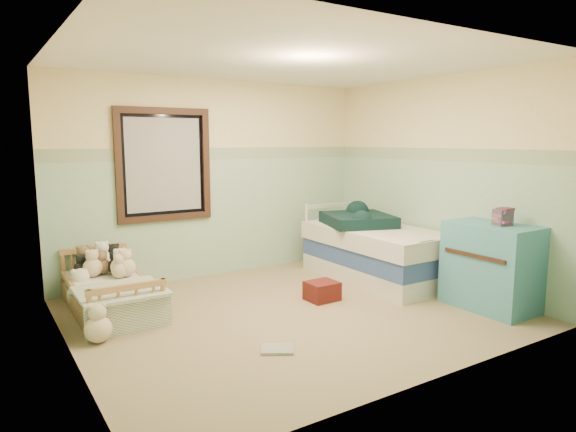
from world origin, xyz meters
TOP-DOWN VIEW (x-y plane):
  - floor at (0.00, 0.00)m, footprint 4.20×3.60m
  - ceiling at (0.00, 0.00)m, footprint 4.20×3.60m
  - wall_back at (0.00, 1.80)m, footprint 4.20×0.04m
  - wall_front at (0.00, -1.80)m, footprint 4.20×0.04m
  - wall_left at (-2.10, 0.00)m, footprint 0.04×3.60m
  - wall_right at (2.10, 0.00)m, footprint 0.04×3.60m
  - wainscot_mint at (0.00, 1.79)m, footprint 4.20×0.01m
  - border_strip at (0.00, 1.79)m, footprint 4.20×0.01m
  - window_frame at (-0.70, 1.76)m, footprint 1.16×0.06m
  - window_blinds at (-0.70, 1.77)m, footprint 0.92×0.01m
  - toddler_bed_frame at (-1.56, 1.05)m, footprint 0.73×1.45m
  - toddler_mattress at (-1.56, 1.05)m, footprint 0.66×1.39m
  - patchwork_quilt at (-1.56, 0.60)m, footprint 0.79×0.73m
  - plush_bed_brown at (-1.71, 1.55)m, footprint 0.21×0.21m
  - plush_bed_white at (-1.51, 1.55)m, footprint 0.22×0.22m
  - plush_bed_tan at (-1.66, 1.33)m, footprint 0.20×0.20m
  - plush_bed_dark at (-1.43, 1.33)m, footprint 0.17×0.17m
  - plush_floor_cream at (-1.80, 1.28)m, footprint 0.29×0.29m
  - plush_floor_tan at (-1.86, 0.24)m, footprint 0.24×0.24m
  - twin_bed_frame at (1.55, 0.46)m, footprint 0.94×1.87m
  - twin_boxspring at (1.55, 0.46)m, footprint 0.94×1.87m
  - twin_mattress at (1.55, 0.46)m, footprint 0.97×1.91m
  - teal_blanket at (1.50, 0.76)m, footprint 1.02×1.05m
  - dresser at (1.81, -1.00)m, footprint 0.56×0.89m
  - book_stack at (1.81, -1.10)m, footprint 0.19×0.16m
  - red_pillow at (0.48, 0.15)m, footprint 0.33×0.29m
  - floor_book at (-0.64, -0.74)m, footprint 0.34×0.31m
  - extra_plush_0 at (-1.37, 1.15)m, footprint 0.20×0.20m
  - extra_plush_1 at (-1.56, 1.38)m, footprint 0.17×0.17m
  - extra_plush_2 at (-1.39, 1.58)m, footprint 0.19×0.19m
  - extra_plush_3 at (-1.76, 1.44)m, footprint 0.16×0.16m
  - extra_plush_4 at (-1.44, 1.13)m, footprint 0.17×0.17m
  - extra_plush_5 at (-1.41, 1.20)m, footprint 0.21×0.21m

SIDE VIEW (x-z plane):
  - floor at x=0.00m, z-range -0.02..0.00m
  - floor_book at x=-0.64m, z-range 0.00..0.02m
  - toddler_bed_frame at x=-1.56m, z-range 0.00..0.19m
  - red_pillow at x=0.48m, z-range 0.00..0.21m
  - twin_bed_frame at x=1.55m, z-range 0.00..0.22m
  - plush_floor_tan at x=-1.86m, z-range 0.00..0.24m
  - plush_floor_cream at x=-1.80m, z-range 0.00..0.29m
  - toddler_mattress at x=-1.56m, z-range 0.19..0.31m
  - patchwork_quilt at x=-1.56m, z-range 0.31..0.34m
  - twin_boxspring at x=1.55m, z-range 0.22..0.44m
  - extra_plush_3 at x=-1.76m, z-range 0.31..0.46m
  - plush_bed_dark at x=-1.43m, z-range 0.31..0.47m
  - extra_plush_4 at x=-1.44m, z-range 0.31..0.48m
  - extra_plush_1 at x=-1.56m, z-range 0.31..0.48m
  - extra_plush_2 at x=-1.39m, z-range 0.31..0.50m
  - plush_bed_tan at x=-1.66m, z-range 0.31..0.51m
  - extra_plush_0 at x=-1.37m, z-range 0.31..0.51m
  - extra_plush_5 at x=-1.41m, z-range 0.31..0.51m
  - plush_bed_brown at x=-1.71m, z-range 0.31..0.52m
  - plush_bed_white at x=-1.51m, z-range 0.31..0.53m
  - dresser at x=1.81m, z-range 0.00..0.89m
  - twin_mattress at x=1.55m, z-range 0.44..0.66m
  - teal_blanket at x=1.50m, z-range 0.66..0.80m
  - wainscot_mint at x=0.00m, z-range 0.00..1.50m
  - book_stack at x=1.81m, z-range 0.89..1.06m
  - wall_back at x=0.00m, z-range 0.00..2.50m
  - wall_front at x=0.00m, z-range 0.00..2.50m
  - wall_left at x=-2.10m, z-range 0.00..2.50m
  - wall_right at x=2.10m, z-range 0.00..2.50m
  - window_blinds at x=-0.70m, z-range 0.89..2.01m
  - window_frame at x=-0.70m, z-range 0.77..2.13m
  - border_strip at x=0.00m, z-range 1.50..1.65m
  - ceiling at x=0.00m, z-range 2.50..2.52m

